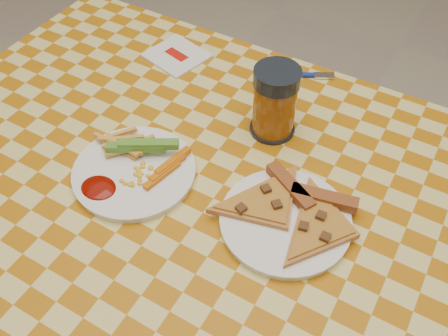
{
  "coord_description": "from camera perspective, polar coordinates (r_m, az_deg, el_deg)",
  "views": [
    {
      "loc": [
        0.28,
        -0.45,
        1.44
      ],
      "look_at": [
        -0.01,
        0.05,
        0.78
      ],
      "focal_mm": 40.0,
      "sensor_mm": 36.0,
      "label": 1
    }
  ],
  "objects": [
    {
      "name": "table",
      "position": [
        0.92,
        -1.14,
        -6.32
      ],
      "size": [
        1.28,
        0.88,
        0.76
      ],
      "color": "white",
      "rests_on": "ground"
    },
    {
      "name": "drink_glass",
      "position": [
        0.94,
        5.81,
        7.48
      ],
      "size": [
        0.09,
        0.09,
        0.14
      ],
      "color": "black",
      "rests_on": "table"
    },
    {
      "name": "plate_left",
      "position": [
        0.91,
        -10.19,
        -0.51
      ],
      "size": [
        0.22,
        0.22,
        0.01
      ],
      "primitive_type": "cylinder",
      "rotation": [
        0.0,
        0.0,
        0.01
      ],
      "color": "white",
      "rests_on": "table"
    },
    {
      "name": "pizza_slices",
      "position": [
        0.83,
        7.82,
        -4.82
      ],
      "size": [
        0.3,
        0.25,
        0.02
      ],
      "color": "#D98B42",
      "rests_on": "plate_right"
    },
    {
      "name": "fork",
      "position": [
        1.12,
        9.0,
        10.48
      ],
      "size": [
        0.13,
        0.08,
        0.01
      ],
      "rotation": [
        0.0,
        0.0,
        0.47
      ],
      "color": "navy",
      "rests_on": "table"
    },
    {
      "name": "plate_right",
      "position": [
        0.83,
        7.0,
        -6.09
      ],
      "size": [
        0.28,
        0.28,
        0.01
      ],
      "primitive_type": "cylinder",
      "rotation": [
        0.0,
        0.0,
        0.36
      ],
      "color": "white",
      "rests_on": "table"
    },
    {
      "name": "fries_veggies",
      "position": [
        0.91,
        -10.15,
        1.06
      ],
      "size": [
        0.19,
        0.18,
        0.04
      ],
      "color": "#DE9646",
      "rests_on": "plate_left"
    },
    {
      "name": "napkin",
      "position": [
        1.17,
        -5.44,
        12.67
      ],
      "size": [
        0.15,
        0.14,
        0.01
      ],
      "rotation": [
        0.0,
        0.0,
        -0.24
      ],
      "color": "white",
      "rests_on": "table"
    }
  ]
}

